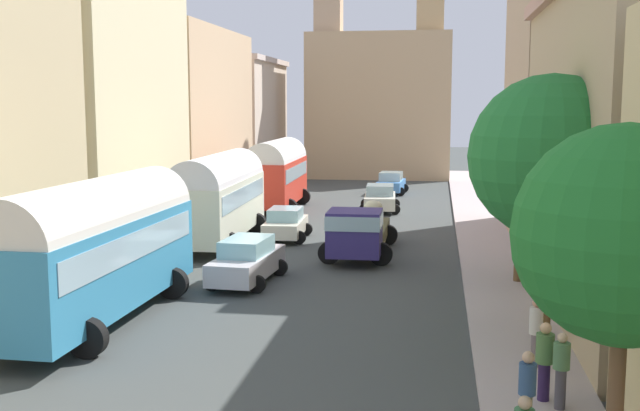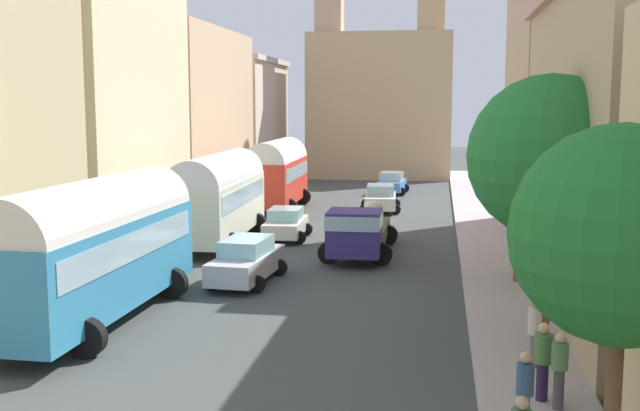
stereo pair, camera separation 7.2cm
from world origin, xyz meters
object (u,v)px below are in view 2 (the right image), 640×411
cargo_truck_0 (359,230)px  pedestrian_1 (559,369)px  pedestrian_3 (525,392)px  car_3 (286,224)px  parked_bus_2 (277,171)px  pedestrian_2 (543,359)px  parked_bus_1 (219,194)px  car_0 (380,198)px  pedestrian_4 (534,330)px  car_2 (247,260)px  parked_bus_0 (95,243)px  car_1 (392,183)px

cargo_truck_0 → pedestrian_1: 16.34m
pedestrian_3 → car_3: bearing=112.7°
parked_bus_2 → pedestrian_2: (11.74, -28.54, -1.29)m
parked_bus_1 → pedestrian_1: 21.53m
car_0 → pedestrian_3: pedestrian_3 is taller
car_3 → pedestrian_4: size_ratio=2.13×
pedestrian_3 → car_2: bearing=124.8°
cargo_truck_0 → pedestrian_2: size_ratio=4.11×
parked_bus_0 → pedestrian_1: size_ratio=5.57×
cargo_truck_0 → pedestrian_3: bearing=-74.0°
car_3 → parked_bus_0: bearing=-100.6°
parked_bus_2 → car_3: size_ratio=2.17×
parked_bus_1 → cargo_truck_0: bearing=-19.4°
pedestrian_1 → pedestrian_4: size_ratio=0.96×
parked_bus_0 → car_1: bearing=79.1°
parked_bus_0 → cargo_truck_0: bearing=58.0°
parked_bus_1 → pedestrian_4: bearing=-51.4°
cargo_truck_0 → car_1: 22.86m
pedestrian_2 → pedestrian_1: bearing=-57.6°
parked_bus_2 → pedestrian_4: size_ratio=4.62×
parked_bus_2 → car_1: parked_bus_2 is taller
parked_bus_0 → pedestrian_3: parked_bus_0 is taller
pedestrian_2 → pedestrian_4: size_ratio=1.01×
parked_bus_1 → pedestrian_2: bearing=-55.1°
car_2 → parked_bus_1: bearing=113.2°
pedestrian_3 → parked_bus_2: bearing=110.1°
pedestrian_1 → pedestrian_2: 0.50m
car_1 → car_2: size_ratio=0.87×
cargo_truck_0 → car_1: (-0.08, 22.86, -0.38)m
parked_bus_0 → pedestrian_4: (12.00, -2.40, -1.28)m
car_0 → pedestrian_2: 29.34m
parked_bus_1 → pedestrian_2: parked_bus_1 is taller
parked_bus_0 → pedestrian_4: bearing=-11.3°
pedestrian_3 → pedestrian_2: bearing=74.0°
parked_bus_1 → pedestrian_3: size_ratio=5.01×
parked_bus_2 → car_1: bearing=55.9°
pedestrian_1 → car_1: bearing=98.6°
parked_bus_1 → car_3: 3.49m
car_0 → pedestrian_2: size_ratio=2.30×
parked_bus_1 → car_3: parked_bus_1 is taller
parked_bus_1 → car_0: parked_bus_1 is taller
parked_bus_1 → car_2: (3.13, -7.28, -1.46)m
parked_bus_2 → pedestrian_3: size_ratio=4.54×
car_0 → pedestrian_1: size_ratio=2.41×
car_2 → pedestrian_4: (8.95, -7.86, 0.24)m
parked_bus_1 → pedestrian_1: parked_bus_1 is taller
pedestrian_1 → car_3: bearing=116.4°
parked_bus_0 → pedestrian_4: parked_bus_0 is taller
cargo_truck_0 → pedestrian_1: size_ratio=4.30×
parked_bus_0 → car_1: 33.93m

